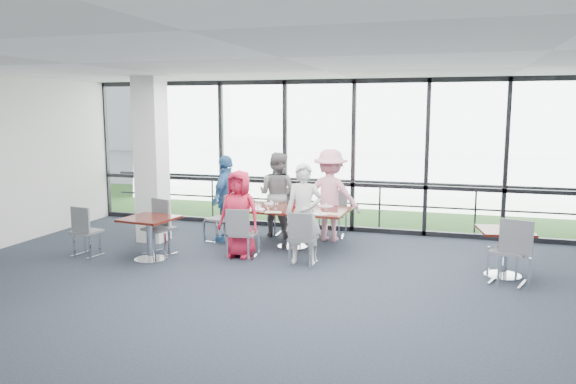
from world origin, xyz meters
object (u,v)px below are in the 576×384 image
(chair_spare_la, at_px, (86,232))
(chair_spare_r, at_px, (509,251))
(side_table_right, at_px, (505,238))
(chair_main_nl, at_px, (243,234))
(diner_far_right, at_px, (330,195))
(chair_main_nr, at_px, (303,239))
(chair_spare_lb, at_px, (159,229))
(chair_main_fr, at_px, (333,215))
(structural_column, at_px, (151,160))
(diner_near_right, at_px, (304,214))
(main_table, at_px, (293,214))
(chair_main_fl, at_px, (288,213))
(side_table_left, at_px, (150,225))
(diner_near_left, at_px, (239,214))
(chair_main_end, at_px, (221,219))
(diner_end, at_px, (227,198))
(diner_far_left, at_px, (277,194))

(chair_spare_la, relative_size, chair_spare_r, 0.90)
(side_table_right, height_order, chair_main_nl, chair_main_nl)
(diner_far_right, distance_m, chair_spare_la, 4.58)
(diner_far_right, distance_m, chair_main_nl, 2.16)
(side_table_right, height_order, chair_main_nr, chair_main_nr)
(chair_spare_lb, bearing_deg, chair_main_fr, -120.37)
(chair_main_nr, bearing_deg, chair_spare_lb, -174.85)
(chair_main_nr, height_order, chair_spare_lb, chair_spare_lb)
(structural_column, relative_size, diner_near_right, 1.89)
(main_table, bearing_deg, chair_spare_r, -15.07)
(chair_main_fl, bearing_deg, side_table_left, 53.55)
(chair_main_fr, bearing_deg, diner_near_left, 48.44)
(chair_spare_la, distance_m, chair_spare_r, 7.01)
(structural_column, xyz_separation_m, chair_main_nl, (2.19, -0.74, -1.16))
(chair_main_fl, relative_size, chair_spare_la, 1.05)
(chair_main_nl, bearing_deg, chair_spare_la, -174.38)
(side_table_left, distance_m, chair_spare_la, 1.23)
(chair_main_nl, height_order, chair_main_fr, chair_main_fr)
(side_table_right, height_order, chair_spare_lb, chair_spare_lb)
(structural_column, relative_size, chair_main_nl, 3.65)
(diner_near_right, xyz_separation_m, chair_spare_lb, (-2.61, -0.21, -0.37))
(structural_column, height_order, chair_main_end, structural_column)
(diner_end, relative_size, chair_spare_la, 1.90)
(main_table, xyz_separation_m, diner_far_left, (-0.58, 0.85, 0.22))
(diner_near_left, bearing_deg, chair_main_fr, 60.46)
(diner_near_right, xyz_separation_m, chair_main_nl, (-1.09, -0.00, -0.41))
(chair_spare_la, bearing_deg, diner_end, 53.72)
(chair_main_fl, bearing_deg, side_table_right, 153.22)
(chair_spare_r, bearing_deg, side_table_left, -158.53)
(side_table_right, bearing_deg, chair_spare_r, -83.80)
(chair_main_nl, xyz_separation_m, chair_main_nr, (1.09, -0.06, 0.00))
(diner_far_left, height_order, chair_main_fr, diner_far_left)
(chair_main_end, xyz_separation_m, chair_spare_lb, (-0.65, -1.23, 0.02))
(chair_main_fl, bearing_deg, diner_far_left, 32.33)
(diner_far_left, xyz_separation_m, chair_spare_r, (4.27, -2.03, -0.37))
(chair_main_end, bearing_deg, chair_spare_la, -33.89)
(chair_main_fr, bearing_deg, chair_main_nr, 80.31)
(diner_near_left, distance_m, chair_main_nr, 1.26)
(main_table, relative_size, diner_far_right, 1.18)
(chair_main_nl, xyz_separation_m, chair_main_fl, (0.21, 1.97, 0.03))
(chair_spare_la, xyz_separation_m, chair_spare_r, (6.99, 0.47, 0.05))
(diner_near_right, bearing_deg, chair_main_nr, -88.73)
(diner_near_right, distance_m, diner_end, 2.18)
(chair_main_fr, bearing_deg, diner_end, 16.52)
(chair_main_end, relative_size, chair_spare_r, 0.93)
(structural_column, xyz_separation_m, diner_near_right, (3.28, -0.74, -0.75))
(diner_end, height_order, chair_spare_la, diner_end)
(main_table, distance_m, side_table_left, 2.61)
(side_table_left, relative_size, chair_main_nl, 1.04)
(side_table_left, height_order, diner_end, diner_end)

